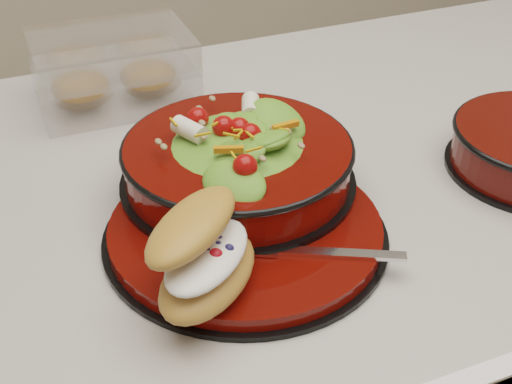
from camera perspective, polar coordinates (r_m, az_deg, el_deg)
name	(u,v)px	position (r m, az deg, el deg)	size (l,w,h in m)	color
dinner_plate	(247,231)	(0.73, -0.76, -3.12)	(0.29, 0.29, 0.02)	black
salad_bowl	(238,153)	(0.76, -1.49, 3.10)	(0.26, 0.26, 0.11)	black
croissant	(205,254)	(0.62, -4.12, -4.95)	(0.14, 0.15, 0.08)	#BF833A
fork	(315,252)	(0.68, 4.74, -4.81)	(0.15, 0.09, 0.00)	silver
pastry_box	(113,70)	(1.00, -11.35, 9.56)	(0.21, 0.15, 0.09)	white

